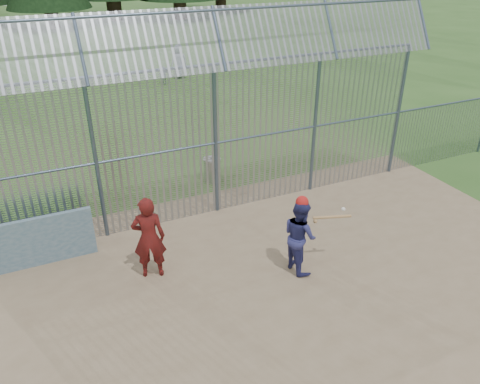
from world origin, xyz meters
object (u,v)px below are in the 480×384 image
trash_can (212,169)px  dugout_wall (37,242)px  batter (300,236)px  onlooker (149,238)px

trash_can → dugout_wall: bearing=-155.2°
dugout_wall → batter: (5.27, -2.58, 0.26)m
batter → trash_can: size_ratio=2.09×
batter → onlooker: (-3.05, 1.14, 0.10)m
dugout_wall → batter: batter is taller
dugout_wall → onlooker: size_ratio=1.30×
onlooker → trash_can: (2.96, 3.83, -0.60)m
onlooker → trash_can: size_ratio=2.35×
batter → onlooker: bearing=66.9°
dugout_wall → batter: bearing=-26.1°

